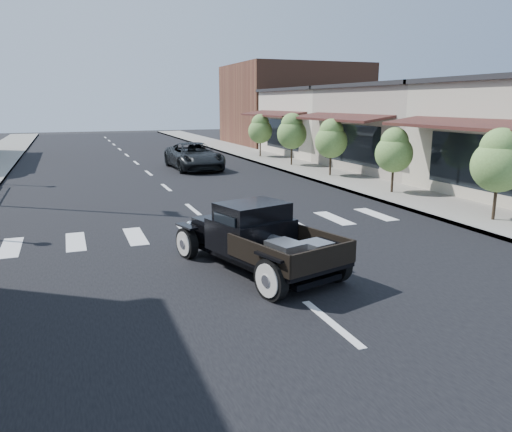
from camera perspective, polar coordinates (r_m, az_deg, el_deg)
name	(u,v)px	position (r m, az deg, el deg)	size (l,w,h in m)	color
ground	(266,271)	(11.39, 1.20, -6.25)	(120.00, 120.00, 0.00)	black
road	(155,178)	(25.57, -11.48, 4.23)	(14.00, 80.00, 0.02)	black
road_markings	(176,196)	(20.72, -9.18, 2.32)	(12.00, 60.00, 0.06)	silver
sidewalk_right	(307,169)	(28.18, 5.88, 5.33)	(3.00, 80.00, 0.15)	gray
storefront_mid	(429,130)	(29.87, 19.14, 9.31)	(10.00, 9.00, 4.50)	#ADA191
storefront_far	(345,123)	(37.24, 10.18, 10.37)	(10.00, 9.00, 4.50)	beige
far_building_right	(294,105)	(46.30, 4.32, 12.52)	(11.00, 10.00, 7.00)	brown
small_tree_a	(497,176)	(17.06, 25.88, 4.12)	(1.64, 1.64, 2.73)	#5C853D
small_tree_b	(393,161)	(21.02, 15.44, 6.06)	(1.51, 1.51, 2.52)	#5C853D
small_tree_c	(331,148)	(25.34, 8.55, 7.66)	(1.62, 1.62, 2.70)	#5C853D
small_tree_d	(292,140)	(29.47, 4.10, 8.65)	(1.73, 1.73, 2.88)	#5C853D
small_tree_e	(260,136)	(34.15, 0.49, 9.12)	(1.63, 1.63, 2.72)	#5C853D
hotrod_pickup	(258,237)	(11.17, 0.20, -2.41)	(2.11, 4.53, 1.57)	black
second_car	(194,156)	(28.68, -7.09, 6.78)	(2.48, 5.37, 1.49)	black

